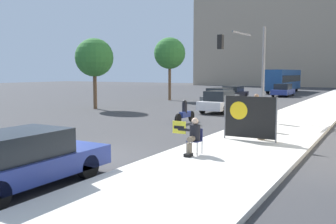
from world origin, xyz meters
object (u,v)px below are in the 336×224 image
street_tree_midblock (170,53)px  street_tree_near_curb (94,58)px  protest_banner (249,117)px  traffic_light_pole (246,57)px  car_on_road_nearest (220,102)px  jogger_on_sidewalk (262,119)px  car_on_road_far_lane (283,90)px  car_on_road_midblock (220,97)px  city_bus_on_road (283,79)px  parked_car_curbside (22,160)px  motorcycle_on_road (185,113)px  car_on_road_distant (233,93)px  seated_protester (193,135)px  pedestrian_behind (256,112)px

street_tree_midblock → street_tree_near_curb: bearing=-92.7°
street_tree_near_curb → protest_banner: bearing=-28.9°
traffic_light_pole → car_on_road_nearest: bearing=129.9°
jogger_on_sidewalk → car_on_road_far_lane: 30.60m
car_on_road_midblock → city_bus_on_road: 23.40m
car_on_road_midblock → street_tree_midblock: bearing=155.4°
car_on_road_midblock → parked_car_curbside: bearing=-79.4°
car_on_road_far_lane → motorcycle_on_road: size_ratio=2.09×
car_on_road_nearest → car_on_road_distant: 13.63m
city_bus_on_road → street_tree_near_curb: bearing=-102.9°
seated_protester → jogger_on_sidewalk: size_ratio=0.72×
jogger_on_sidewalk → protest_banner: protest_banner is taller
car_on_road_far_lane → street_tree_midblock: bearing=-126.5°
protest_banner → motorcycle_on_road: size_ratio=0.95×
city_bus_on_road → street_tree_midblock: 21.56m
motorcycle_on_road → street_tree_midblock: bearing=122.2°
pedestrian_behind → street_tree_near_curb: size_ratio=0.31×
jogger_on_sidewalk → street_tree_midblock: street_tree_midblock is taller
motorcycle_on_road → traffic_light_pole: bearing=46.2°
city_bus_on_road → street_tree_near_curb: size_ratio=2.30×
traffic_light_pole → car_on_road_distant: traffic_light_pole is taller
car_on_road_midblock → car_on_road_distant: size_ratio=1.08×
protest_banner → street_tree_near_curb: street_tree_near_curb is taller
car_on_road_far_lane → car_on_road_midblock: bearing=-97.5°
pedestrian_behind → motorcycle_on_road: pedestrian_behind is taller
traffic_light_pole → car_on_road_midblock: size_ratio=1.10×
car_on_road_far_lane → street_tree_near_curb: size_ratio=0.86×
pedestrian_behind → protest_banner: protest_banner is taller
traffic_light_pole → car_on_road_nearest: traffic_light_pole is taller
car_on_road_far_lane → protest_banner: bearing=-79.7°
jogger_on_sidewalk → car_on_road_midblock: jogger_on_sidewalk is taller
traffic_light_pole → pedestrian_behind: bearing=-65.3°
street_tree_near_curb → street_tree_midblock: bearing=87.3°
car_on_road_distant → car_on_road_far_lane: car_on_road_far_lane is taller
parked_car_curbside → traffic_light_pole: bearing=87.8°
car_on_road_distant → traffic_light_pole: bearing=-68.2°
motorcycle_on_road → street_tree_near_curb: bearing=158.5°
car_on_road_distant → seated_protester: bearing=-72.8°
motorcycle_on_road → street_tree_midblock: (-9.16, 14.53, 4.12)m
protest_banner → parked_car_curbside: protest_banner is taller
car_on_road_distant → motorcycle_on_road: car_on_road_distant is taller
car_on_road_distant → pedestrian_behind: bearing=-67.6°
car_on_road_nearest → street_tree_near_curb: size_ratio=0.78×
protest_banner → car_on_road_distant: (-9.09, 23.52, -0.37)m
parked_car_curbside → pedestrian_behind: bearing=77.3°
motorcycle_on_road → jogger_on_sidewalk: bearing=-36.0°
seated_protester → street_tree_midblock: 26.09m
motorcycle_on_road → pedestrian_behind: bearing=-18.4°
car_on_road_midblock → street_tree_near_curb: (-7.15, -7.67, 3.15)m
protest_banner → traffic_light_pole: size_ratio=0.41×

